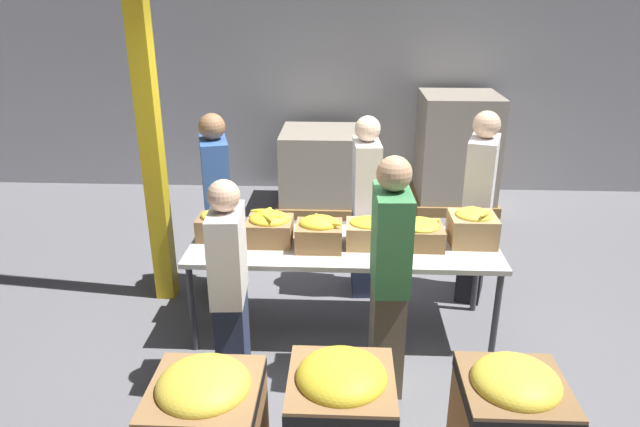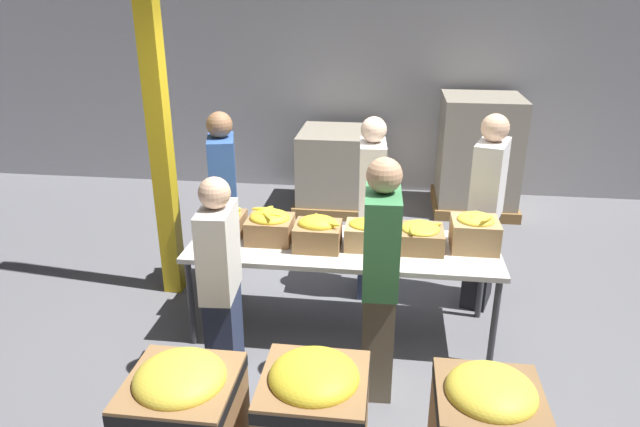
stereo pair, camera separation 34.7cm
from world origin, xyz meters
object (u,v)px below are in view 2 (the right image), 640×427
at_px(volunteer_2, 485,213).
at_px(pallet_stack_1, 340,170).
at_px(banana_box_2, 318,232).
at_px(banana_box_1, 270,225).
at_px(support_pillar, 154,75).
at_px(volunteer_0, 371,209).
at_px(banana_box_3, 368,233).
at_px(banana_box_4, 420,236).
at_px(donation_bin_0, 184,418).
at_px(donation_bin_1, 314,424).
at_px(volunteer_4, 225,205).
at_px(volunteer_1, 221,287).
at_px(banana_box_5, 475,231).
at_px(pallet_stack_0, 478,155).
at_px(banana_box_0, 223,220).
at_px(volunteer_3, 380,281).
at_px(sorting_table, 343,251).

xyz_separation_m(volunteer_2, pallet_stack_1, (-1.48, 2.28, -0.36)).
bearing_deg(banana_box_2, volunteer_2, 26.98).
distance_m(banana_box_1, support_pillar, 1.58).
distance_m(volunteer_2, support_pillar, 3.03).
bearing_deg(volunteer_0, banana_box_1, -52.86).
height_order(banana_box_1, banana_box_3, banana_box_1).
height_order(banana_box_4, volunteer_0, volunteer_0).
relative_size(donation_bin_0, donation_bin_1, 0.91).
xyz_separation_m(banana_box_1, donation_bin_0, (-0.15, -1.68, -0.48)).
xyz_separation_m(volunteer_4, pallet_stack_1, (0.83, 2.32, -0.35)).
xyz_separation_m(volunteer_1, donation_bin_0, (0.02, -0.87, -0.35)).
bearing_deg(banana_box_4, volunteer_2, 46.87).
height_order(banana_box_5, pallet_stack_0, pallet_stack_0).
relative_size(banana_box_2, volunteer_4, 0.22).
bearing_deg(banana_box_0, volunteer_1, -74.68).
distance_m(volunteer_3, donation_bin_0, 1.48).
bearing_deg(pallet_stack_1, banana_box_0, -103.81).
bearing_deg(volunteer_1, pallet_stack_0, -33.64).
height_order(volunteer_3, support_pillar, support_pillar).
bearing_deg(banana_box_5, banana_box_2, -173.15).
relative_size(banana_box_1, banana_box_2, 0.98).
relative_size(sorting_table, volunteer_1, 1.56).
height_order(volunteer_3, donation_bin_0, volunteer_3).
distance_m(banana_box_2, volunteer_1, 0.93).
relative_size(banana_box_0, banana_box_1, 1.00).
relative_size(volunteer_3, pallet_stack_1, 1.55).
xyz_separation_m(banana_box_1, pallet_stack_1, (0.29, 2.89, -0.41)).
bearing_deg(volunteer_3, pallet_stack_0, -18.65).
relative_size(sorting_table, banana_box_3, 6.82).
relative_size(banana_box_2, pallet_stack_1, 0.33).
bearing_deg(banana_box_5, banana_box_3, -174.17).
relative_size(banana_box_0, banana_box_3, 1.00).
distance_m(volunteer_0, pallet_stack_0, 2.67).
bearing_deg(banana_box_1, donation_bin_0, -95.01).
distance_m(volunteer_1, volunteer_4, 1.44).
bearing_deg(volunteer_4, volunteer_1, -0.28).
relative_size(sorting_table, banana_box_2, 6.66).
relative_size(donation_bin_0, support_pillar, 0.20).
bearing_deg(donation_bin_0, volunteer_1, 91.36).
bearing_deg(volunteer_1, volunteer_0, -36.59).
relative_size(donation_bin_1, pallet_stack_1, 0.80).
bearing_deg(banana_box_4, volunteer_1, -149.26).
height_order(banana_box_2, volunteer_0, volunteer_0).
xyz_separation_m(banana_box_2, volunteer_4, (-0.94, 0.66, -0.06)).
relative_size(banana_box_0, banana_box_2, 0.98).
distance_m(banana_box_4, donation_bin_1, 1.82).
bearing_deg(banana_box_1, sorting_table, -2.16).
xyz_separation_m(banana_box_3, volunteer_3, (0.11, -0.69, -0.04)).
bearing_deg(banana_box_2, banana_box_0, 169.18).
height_order(sorting_table, volunteer_0, volunteer_0).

